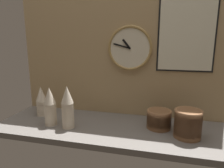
% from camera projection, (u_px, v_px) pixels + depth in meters
% --- Properties ---
extents(ground_plane, '(1.60, 0.56, 0.04)m').
position_uv_depth(ground_plane, '(110.00, 128.00, 1.41)').
color(ground_plane, slate).
extents(wall_tiled_back, '(1.60, 0.03, 1.05)m').
position_uv_depth(wall_tiled_back, '(118.00, 49.00, 1.55)').
color(wall_tiled_back, tan).
rests_on(wall_tiled_back, ground_plane).
extents(cup_stack_far_left, '(0.08, 0.08, 0.23)m').
position_uv_depth(cup_stack_far_left, '(41.00, 101.00, 1.58)').
color(cup_stack_far_left, beige).
rests_on(cup_stack_far_left, ground_plane).
extents(cup_stack_center_left, '(0.08, 0.08, 0.29)m').
position_uv_depth(cup_stack_center_left, '(68.00, 107.00, 1.35)').
color(cup_stack_center_left, beige).
rests_on(cup_stack_center_left, ground_plane).
extents(cup_stack_left, '(0.08, 0.08, 0.27)m').
position_uv_depth(cup_stack_left, '(50.00, 106.00, 1.39)').
color(cup_stack_left, beige).
rests_on(cup_stack_left, ground_plane).
extents(bowl_stack_far_right, '(0.17, 0.17, 0.18)m').
position_uv_depth(bowl_stack_far_right, '(188.00, 123.00, 1.22)').
color(bowl_stack_far_right, brown).
rests_on(bowl_stack_far_right, ground_plane).
extents(bowl_stack_right, '(0.17, 0.17, 0.13)m').
position_uv_depth(bowl_stack_right, '(159.00, 118.00, 1.36)').
color(bowl_stack_right, brown).
rests_on(bowl_stack_right, ground_plane).
extents(wall_clock, '(0.33, 0.03, 0.33)m').
position_uv_depth(wall_clock, '(130.00, 48.00, 1.49)').
color(wall_clock, beige).
extents(menu_board, '(0.39, 0.01, 0.60)m').
position_uv_depth(menu_board, '(187.00, 29.00, 1.38)').
color(menu_board, black).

